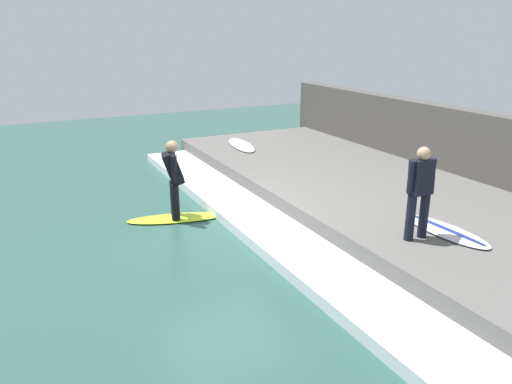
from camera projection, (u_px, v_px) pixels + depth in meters
ground_plane at (224, 232)px, 9.42m from camera, size 28.00×28.00×0.00m
concrete_ledge at (370, 194)px, 10.82m from camera, size 4.40×12.46×0.47m
back_wall at (456, 150)px, 11.64m from camera, size 0.50×13.08×1.93m
wave_foam_crest at (256, 221)px, 9.69m from camera, size 1.14×11.83×0.19m
surfboard_riding at (176, 218)px, 10.04m from camera, size 2.01×1.01×0.06m
surfer_riding at (173, 175)px, 9.76m from camera, size 0.51×0.65×1.56m
surfer_waiting_near at (420, 188)px, 7.71m from camera, size 0.51×0.24×1.50m
surfboard_waiting_near at (446, 231)px, 8.19m from camera, size 0.64×1.67×0.07m
surfboard_spare at (241, 145)px, 14.23m from camera, size 0.90×1.99×0.06m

